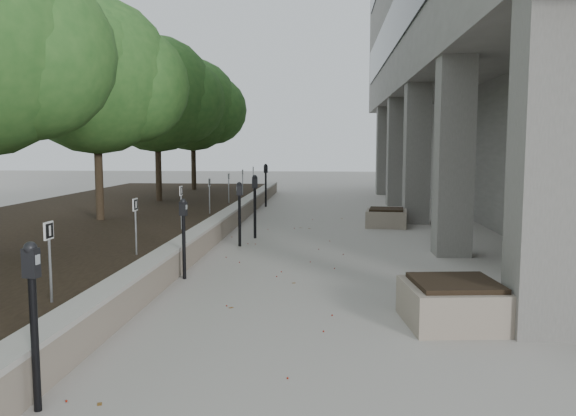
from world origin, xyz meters
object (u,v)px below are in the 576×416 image
(crabapple_tree_4, at_px, (157,119))
(parking_meter_4, at_px, (255,207))
(parking_meter_2, at_px, (184,239))
(planter_back, at_px, (386,217))
(parking_meter_3, at_px, (240,214))
(parking_meter_5, at_px, (266,185))
(crabapple_tree_5, at_px, (193,124))
(planter_front, at_px, (454,302))
(crabapple_tree_3, at_px, (97,109))
(parking_meter_1, at_px, (34,327))

(crabapple_tree_4, distance_m, parking_meter_4, 6.88)
(parking_meter_2, distance_m, planter_back, 7.78)
(parking_meter_3, xyz_separation_m, planter_back, (3.57, 3.43, -0.47))
(crabapple_tree_4, xyz_separation_m, planter_back, (7.28, -2.86, -2.86))
(parking_meter_4, bearing_deg, parking_meter_3, -109.90)
(crabapple_tree_4, distance_m, parking_meter_5, 4.60)
(parking_meter_3, relative_size, parking_meter_5, 0.91)
(crabapple_tree_4, bearing_deg, parking_meter_3, -59.49)
(crabapple_tree_5, bearing_deg, planter_front, -66.50)
(crabapple_tree_5, relative_size, parking_meter_4, 3.53)
(crabapple_tree_5, height_order, parking_meter_4, crabapple_tree_5)
(crabapple_tree_3, relative_size, parking_meter_5, 3.44)
(parking_meter_2, relative_size, planter_front, 1.13)
(planter_front, height_order, planter_back, planter_front)
(crabapple_tree_5, relative_size, parking_meter_5, 3.44)
(parking_meter_5, relative_size, planter_back, 1.45)
(crabapple_tree_5, distance_m, planter_front, 18.46)
(parking_meter_5, distance_m, planter_front, 14.36)
(crabapple_tree_5, xyz_separation_m, planter_back, (7.28, -7.86, -2.86))
(planter_front, distance_m, planter_back, 8.86)
(crabapple_tree_4, relative_size, crabapple_tree_5, 1.00)
(crabapple_tree_5, xyz_separation_m, parking_meter_1, (3.25, -19.40, -2.39))
(parking_meter_5, xyz_separation_m, planter_back, (3.91, -4.95, -0.54))
(crabapple_tree_5, height_order, parking_meter_5, crabapple_tree_5)
(crabapple_tree_4, height_order, parking_meter_5, crabapple_tree_4)
(crabapple_tree_4, relative_size, parking_meter_2, 4.00)
(parking_meter_4, height_order, parking_meter_5, parking_meter_5)
(parking_meter_3, height_order, planter_front, parking_meter_3)
(crabapple_tree_4, distance_m, parking_meter_2, 10.36)
(crabapple_tree_3, bearing_deg, planter_front, -42.76)
(parking_meter_5, distance_m, planter_back, 6.33)
(parking_meter_1, bearing_deg, crabapple_tree_5, 107.87)
(crabapple_tree_4, height_order, parking_meter_3, crabapple_tree_4)
(crabapple_tree_3, xyz_separation_m, parking_meter_3, (3.71, -1.30, -2.40))
(parking_meter_1, distance_m, parking_meter_3, 8.12)
(parking_meter_2, bearing_deg, parking_meter_1, -77.73)
(parking_meter_2, xyz_separation_m, planter_back, (4.01, 6.66, -0.42))
(crabapple_tree_4, relative_size, planter_back, 4.97)
(parking_meter_5, height_order, planter_front, parking_meter_5)
(parking_meter_5, bearing_deg, crabapple_tree_5, 118.39)
(crabapple_tree_3, distance_m, parking_meter_1, 10.23)
(parking_meter_5, bearing_deg, parking_meter_4, -106.50)
(crabapple_tree_5, height_order, parking_meter_2, crabapple_tree_5)
(crabapple_tree_3, height_order, planter_front, crabapple_tree_3)
(crabapple_tree_5, bearing_deg, parking_meter_4, -68.97)
(crabapple_tree_3, relative_size, crabapple_tree_4, 1.00)
(planter_back, bearing_deg, crabapple_tree_4, 158.52)
(crabapple_tree_4, relative_size, planter_front, 4.52)
(parking_meter_4, xyz_separation_m, parking_meter_5, (-0.54, 7.24, 0.02))
(parking_meter_3, xyz_separation_m, planter_front, (3.56, -5.43, -0.44))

